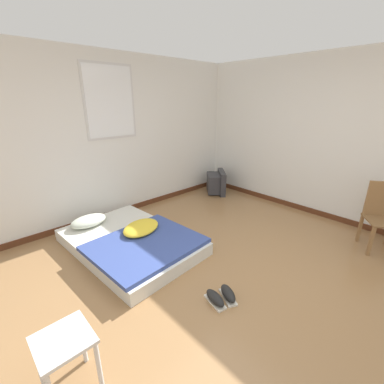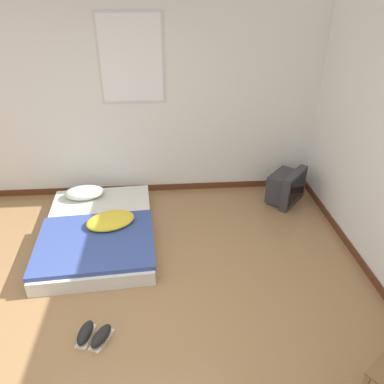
% 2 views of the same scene
% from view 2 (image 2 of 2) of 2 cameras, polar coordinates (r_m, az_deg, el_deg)
% --- Properties ---
extents(ground_plane, '(20.00, 20.00, 0.00)m').
position_cam_2_polar(ground_plane, '(3.54, -11.85, -21.51)').
color(ground_plane, '#997047').
extents(wall_back, '(7.60, 0.08, 2.60)m').
position_cam_2_polar(wall_back, '(5.12, -10.22, 13.05)').
color(wall_back, white).
rests_on(wall_back, ground_plane).
extents(mattress_bed, '(1.38, 1.93, 0.31)m').
position_cam_2_polar(mattress_bed, '(4.63, -14.09, -5.62)').
color(mattress_bed, silver).
rests_on(mattress_bed, ground_plane).
extents(crt_tv, '(0.62, 0.64, 0.48)m').
position_cam_2_polar(crt_tv, '(5.32, 14.18, 0.77)').
color(crt_tv, '#333338').
rests_on(crt_tv, ground_plane).
extents(sneaker_pair, '(0.33, 0.33, 0.10)m').
position_cam_2_polar(sneaker_pair, '(3.56, -14.81, -20.30)').
color(sneaker_pair, silver).
rests_on(sneaker_pair, ground_plane).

